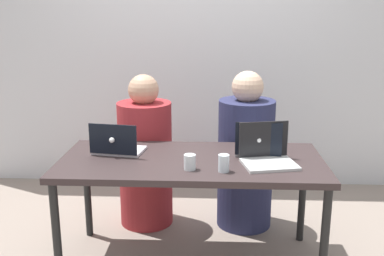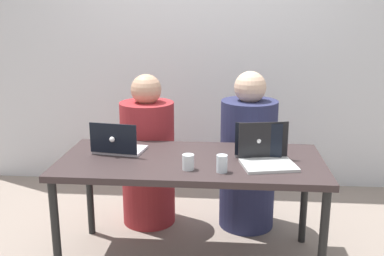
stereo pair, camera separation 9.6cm
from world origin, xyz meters
name	(u,v)px [view 2 (the right image)]	position (x,y,z in m)	size (l,w,h in m)	color
back_wall	(205,52)	(0.00, 1.48, 1.25)	(4.50, 0.10, 2.50)	silver
desk	(191,168)	(0.00, 0.00, 0.66)	(1.65, 0.76, 0.72)	#352929
person_on_left	(148,158)	(-0.38, 0.57, 0.52)	(0.50, 0.50, 1.17)	maroon
person_on_right	(248,159)	(0.38, 0.57, 0.53)	(0.51, 0.51, 1.20)	#2A2D51
laptop_back_left	(118,146)	(-0.49, 0.09, 0.77)	(0.34, 0.27, 0.21)	silver
laptop_back_right	(258,148)	(0.42, 0.11, 0.77)	(0.31, 0.28, 0.23)	silver
laptop_front_right	(267,156)	(0.46, -0.06, 0.77)	(0.36, 0.31, 0.24)	silver
water_glass_right	(222,165)	(0.20, -0.22, 0.76)	(0.06, 0.06, 0.10)	silver
water_glass_center	(188,163)	(0.00, -0.19, 0.76)	(0.07, 0.07, 0.09)	white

